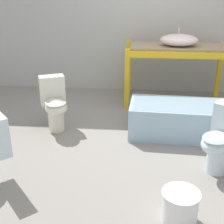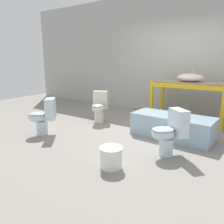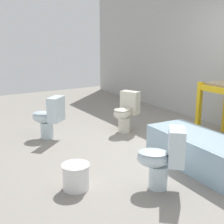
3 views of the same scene
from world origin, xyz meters
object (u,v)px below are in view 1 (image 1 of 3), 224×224
toilet_near (55,103)px  toilet_extra (222,139)px  bucket_white (180,206)px  sink_basin (179,40)px  bathtub_main (187,117)px

toilet_near → toilet_extra: (2.03, -0.86, 0.00)m
bucket_white → toilet_near: bearing=131.5°
sink_basin → bathtub_main: bearing=-87.9°
toilet_near → bucket_white: (1.51, -1.71, -0.22)m
toilet_near → bucket_white: size_ratio=2.23×
sink_basin → bathtub_main: size_ratio=0.39×
bathtub_main → toilet_extra: bearing=-71.0°
sink_basin → toilet_extra: (0.28, -2.00, -0.68)m
bathtub_main → toilet_near: 1.79m
toilet_near → toilet_extra: same height
bathtub_main → toilet_extra: toilet_extra is taller
bucket_white → bathtub_main: bearing=80.9°
sink_basin → toilet_extra: size_ratio=0.82×
bucket_white → sink_basin: bearing=85.4°
sink_basin → bucket_white: size_ratio=1.83×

